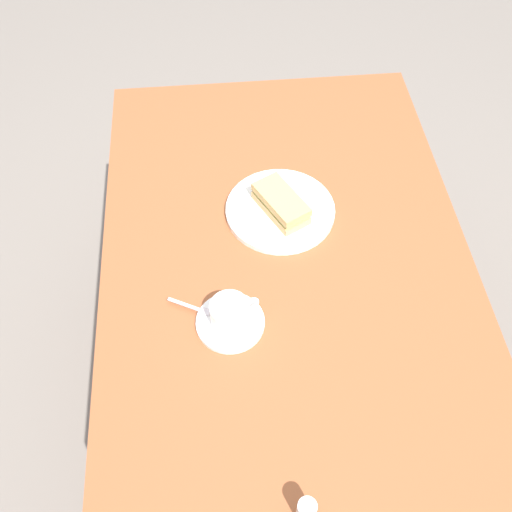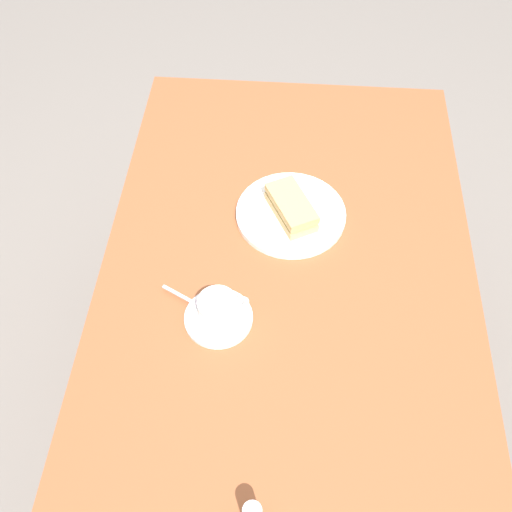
# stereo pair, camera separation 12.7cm
# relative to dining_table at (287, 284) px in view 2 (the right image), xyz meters

# --- Properties ---
(ground_plane) EXTENTS (6.00, 6.00, 0.00)m
(ground_plane) POSITION_rel_dining_table_xyz_m (0.00, 0.00, -0.66)
(ground_plane) COLOR slate
(dining_table) EXTENTS (1.22, 0.82, 0.77)m
(dining_table) POSITION_rel_dining_table_xyz_m (0.00, 0.00, 0.00)
(dining_table) COLOR brown
(dining_table) RESTS_ON ground_plane
(sandwich_plate) EXTENTS (0.25, 0.25, 0.01)m
(sandwich_plate) POSITION_rel_dining_table_xyz_m (0.12, 0.00, 0.12)
(sandwich_plate) COLOR white
(sandwich_plate) RESTS_ON dining_table
(sandwich_front) EXTENTS (0.16, 0.13, 0.05)m
(sandwich_front) POSITION_rel_dining_table_xyz_m (0.11, 0.00, 0.15)
(sandwich_front) COLOR tan
(sandwich_front) RESTS_ON sandwich_plate
(coffee_saucer) EXTENTS (0.14, 0.14, 0.01)m
(coffee_saucer) POSITION_rel_dining_table_xyz_m (-0.17, 0.14, 0.11)
(coffee_saucer) COLOR white
(coffee_saucer) RESTS_ON dining_table
(coffee_cup) EXTENTS (0.08, 0.10, 0.06)m
(coffee_cup) POSITION_rel_dining_table_xyz_m (-0.17, 0.13, 0.15)
(coffee_cup) COLOR white
(coffee_cup) RESTS_ON coffee_saucer
(spoon) EXTENTS (0.06, 0.09, 0.01)m
(spoon) POSITION_rel_dining_table_xyz_m (-0.14, 0.20, 0.12)
(spoon) COLOR silver
(spoon) RESTS_ON coffee_saucer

